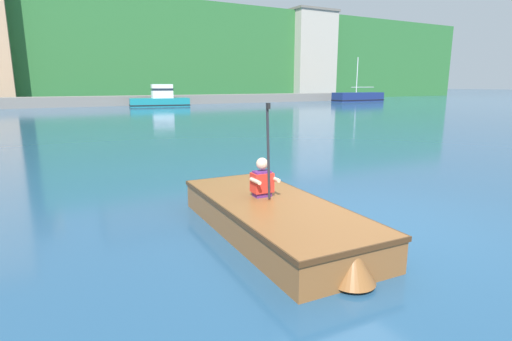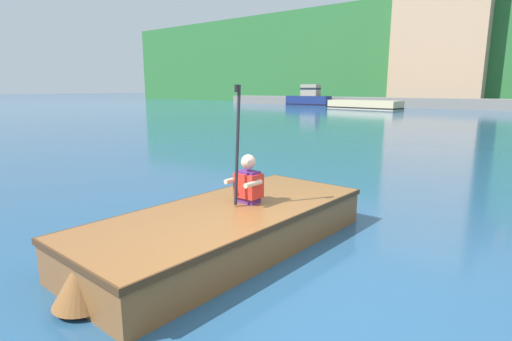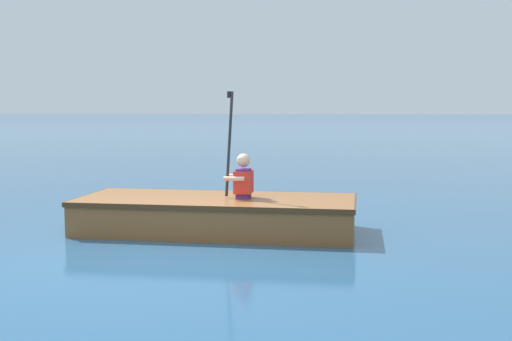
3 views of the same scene
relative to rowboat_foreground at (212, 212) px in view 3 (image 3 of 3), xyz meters
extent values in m
plane|color=navy|center=(1.42, -0.38, -0.25)|extent=(300.00, 300.00, 0.00)
cube|color=brown|center=(0.00, 0.06, -0.03)|extent=(1.50, 3.49, 0.44)
cube|color=#482C16|center=(0.00, 0.06, 0.16)|extent=(1.54, 3.53, 0.06)
cube|color=#482C16|center=(0.00, 0.06, 0.15)|extent=(1.24, 3.00, 0.02)
cone|color=brown|center=(-0.06, -1.59, -0.01)|extent=(0.50, 0.50, 0.39)
cube|color=brown|center=(0.01, 0.32, 0.14)|extent=(1.31, 0.21, 0.03)
cube|color=#592672|center=(0.01, 0.40, 0.38)|extent=(0.25, 0.17, 0.37)
cube|color=red|center=(0.01, 0.40, 0.40)|extent=(0.30, 0.22, 0.28)
sphere|color=beige|center=(0.01, 0.40, 0.67)|extent=(0.17, 0.17, 0.17)
cylinder|color=beige|center=(-0.14, 0.32, 0.45)|extent=(0.07, 0.26, 0.06)
cylinder|color=beige|center=(0.16, 0.31, 0.45)|extent=(0.07, 0.26, 0.06)
cylinder|color=#232328|center=(0.01, 0.22, 0.87)|extent=(0.04, 0.12, 1.31)
cylinder|color=black|center=(0.01, 0.22, 1.48)|extent=(0.05, 0.05, 0.08)
camera|label=1|loc=(-2.71, -4.40, 1.77)|focal=28.00mm
camera|label=2|loc=(2.84, -3.03, 1.48)|focal=28.00mm
camera|label=3|loc=(7.90, 1.55, 1.32)|focal=45.00mm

